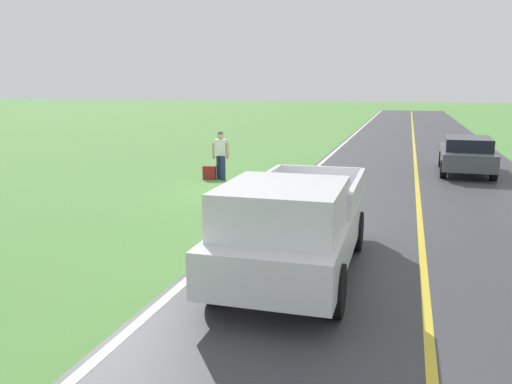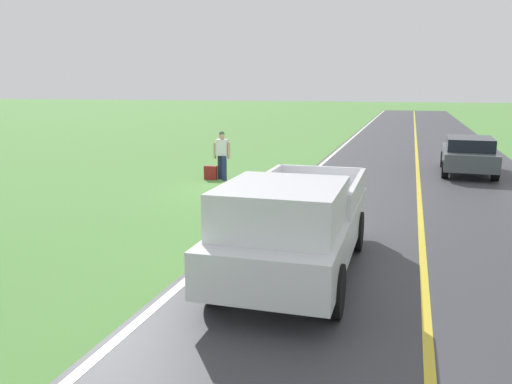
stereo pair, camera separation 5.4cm
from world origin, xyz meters
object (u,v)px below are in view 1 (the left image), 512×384
(sedan_near_oncoming, at_px, (467,154))
(hitchhiker_walking, at_px, (221,153))
(pickup_truck_passing, at_px, (294,224))
(suitcase_carried, at_px, (209,173))

(sedan_near_oncoming, bearing_deg, hitchhiker_walking, 24.47)
(hitchhiker_walking, xyz_separation_m, pickup_truck_passing, (-4.56, 8.86, -0.01))
(suitcase_carried, bearing_deg, sedan_near_oncoming, 110.22)
(hitchhiker_walking, height_order, suitcase_carried, hitchhiker_walking)
(hitchhiker_walking, relative_size, sedan_near_oncoming, 0.39)
(sedan_near_oncoming, bearing_deg, pickup_truck_passing, 72.36)
(pickup_truck_passing, relative_size, sedan_near_oncoming, 1.21)
(pickup_truck_passing, bearing_deg, suitcase_carried, -60.41)
(hitchhiker_walking, bearing_deg, pickup_truck_passing, 117.22)
(hitchhiker_walking, height_order, sedan_near_oncoming, hitchhiker_walking)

